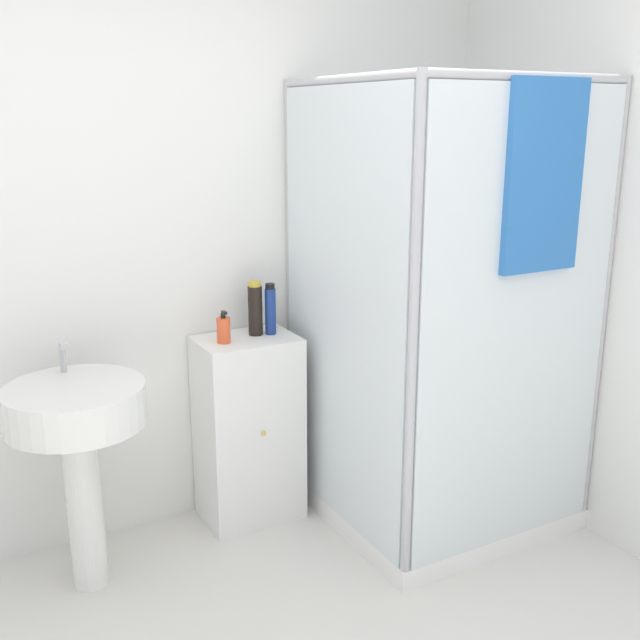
# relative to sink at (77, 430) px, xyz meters

# --- Properties ---
(wall_back) EXTENTS (6.40, 0.06, 2.50)m
(wall_back) POSITION_rel_sink_xyz_m (0.37, 0.37, 0.59)
(wall_back) COLOR white
(wall_back) RESTS_ON ground_plane
(shower_enclosure) EXTENTS (1.00, 1.03, 1.94)m
(shower_enclosure) POSITION_rel_sink_xyz_m (1.48, -0.24, -0.16)
(shower_enclosure) COLOR white
(shower_enclosure) RESTS_ON ground_plane
(vanity_cabinet) EXTENTS (0.43, 0.33, 0.85)m
(vanity_cabinet) POSITION_rel_sink_xyz_m (0.77, 0.18, -0.23)
(vanity_cabinet) COLOR white
(vanity_cabinet) RESTS_ON ground_plane
(sink) EXTENTS (0.52, 0.52, 0.96)m
(sink) POSITION_rel_sink_xyz_m (0.00, 0.00, 0.00)
(sink) COLOR white
(sink) RESTS_ON ground_plane
(soap_dispenser) EXTENTS (0.06, 0.06, 0.14)m
(soap_dispenser) POSITION_rel_sink_xyz_m (0.66, 0.16, 0.26)
(soap_dispenser) COLOR #E5562D
(soap_dispenser) RESTS_ON vanity_cabinet
(shampoo_bottle_tall_black) EXTENTS (0.06, 0.06, 0.24)m
(shampoo_bottle_tall_black) POSITION_rel_sink_xyz_m (0.82, 0.21, 0.32)
(shampoo_bottle_tall_black) COLOR black
(shampoo_bottle_tall_black) RESTS_ON vanity_cabinet
(shampoo_bottle_blue) EXTENTS (0.05, 0.05, 0.23)m
(shampoo_bottle_blue) POSITION_rel_sink_xyz_m (0.89, 0.19, 0.31)
(shampoo_bottle_blue) COLOR navy
(shampoo_bottle_blue) RESTS_ON vanity_cabinet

